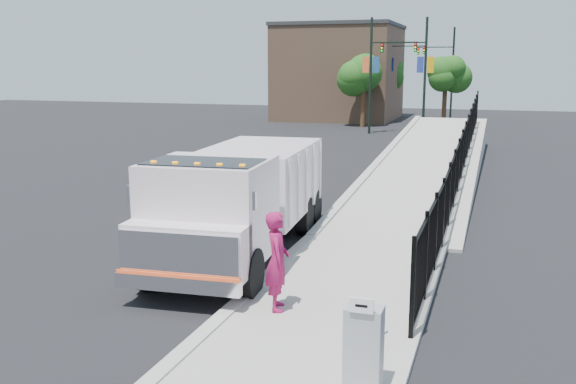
% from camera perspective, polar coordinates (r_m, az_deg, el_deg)
% --- Properties ---
extents(ground, '(120.00, 120.00, 0.00)m').
position_cam_1_polar(ground, '(14.42, -2.36, -8.35)').
color(ground, black).
rests_on(ground, ground).
extents(sidewalk, '(3.55, 12.00, 0.12)m').
position_cam_1_polar(sidewalk, '(12.07, 2.99, -12.08)').
color(sidewalk, '#9E998E').
rests_on(sidewalk, ground).
extents(curb, '(0.30, 12.00, 0.16)m').
position_cam_1_polar(curb, '(12.66, -5.60, -10.87)').
color(curb, '#ADAAA3').
rests_on(curb, ground).
extents(ramp, '(3.95, 24.06, 3.19)m').
position_cam_1_polar(ramp, '(29.23, 12.71, 1.48)').
color(ramp, '#9E998E').
rests_on(ramp, ground).
extents(iron_fence, '(0.10, 28.00, 1.80)m').
position_cam_1_polar(iron_fence, '(25.05, 15.12, 1.85)').
color(iron_fence, black).
rests_on(iron_fence, ground).
extents(truck, '(3.28, 8.47, 2.84)m').
position_cam_1_polar(truck, '(16.22, -4.35, -0.28)').
color(truck, black).
rests_on(truck, ground).
extents(worker, '(0.69, 0.84, 1.96)m').
position_cam_1_polar(worker, '(12.50, -0.96, -6.14)').
color(worker, '#961449').
rests_on(worker, sidewalk).
extents(utility_cabinet, '(0.55, 0.40, 1.25)m').
position_cam_1_polar(utility_cabinet, '(9.79, 6.73, -13.55)').
color(utility_cabinet, gray).
rests_on(utility_cabinet, sidewalk).
extents(arrow_sign, '(0.35, 0.04, 0.22)m').
position_cam_1_polar(arrow_sign, '(9.31, 6.56, -9.99)').
color(arrow_sign, white).
rests_on(arrow_sign, utility_cabinet).
extents(debris, '(0.34, 0.34, 0.08)m').
position_cam_1_polar(debris, '(11.92, 8.05, -11.95)').
color(debris, silver).
rests_on(debris, sidewalk).
extents(light_pole_0, '(3.77, 0.22, 8.00)m').
position_cam_1_polar(light_pole_0, '(45.75, 7.74, 10.61)').
color(light_pole_0, black).
rests_on(light_pole_0, ground).
extents(light_pole_1, '(3.78, 0.22, 8.00)m').
position_cam_1_polar(light_pole_1, '(46.13, 11.71, 10.48)').
color(light_pole_1, black).
rests_on(light_pole_1, ground).
extents(light_pole_2, '(3.77, 0.22, 8.00)m').
position_cam_1_polar(light_pole_2, '(55.32, 9.06, 10.67)').
color(light_pole_2, black).
rests_on(light_pole_2, ground).
extents(light_pole_3, '(3.77, 0.22, 8.00)m').
position_cam_1_polar(light_pole_3, '(59.10, 14.12, 10.51)').
color(light_pole_3, black).
rests_on(light_pole_3, ground).
extents(tree_0, '(2.98, 2.98, 5.49)m').
position_cam_1_polar(tree_0, '(50.61, 6.72, 10.23)').
color(tree_0, '#382314').
rests_on(tree_0, ground).
extents(tree_1, '(2.19, 2.19, 5.09)m').
position_cam_1_polar(tree_1, '(51.28, 13.84, 9.94)').
color(tree_1, '#382314').
rests_on(tree_1, ground).
extents(tree_2, '(2.99, 2.99, 5.49)m').
position_cam_1_polar(tree_2, '(60.15, 8.80, 10.34)').
color(tree_2, '#382314').
rests_on(tree_2, ground).
extents(building, '(10.00, 10.00, 8.00)m').
position_cam_1_polar(building, '(58.36, 4.60, 10.44)').
color(building, '#8C664C').
rests_on(building, ground).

